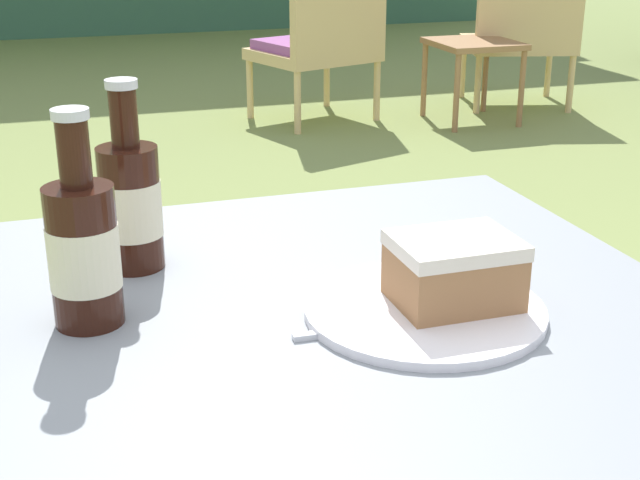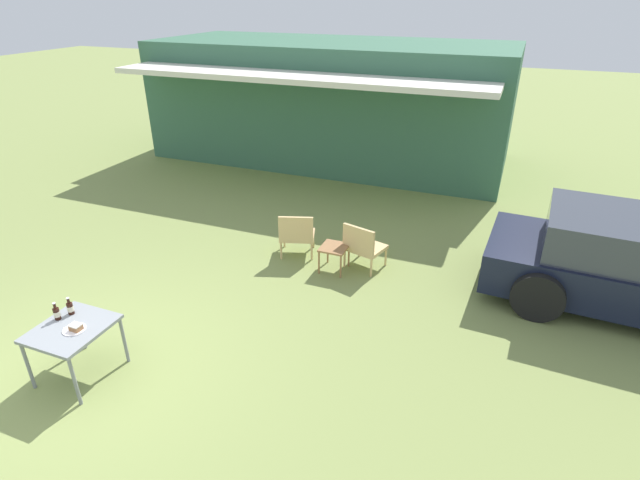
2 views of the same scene
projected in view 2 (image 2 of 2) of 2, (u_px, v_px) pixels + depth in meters
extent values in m
plane|color=olive|center=(84.00, 374.00, 6.03)|extent=(60.00, 60.00, 0.00)
cube|color=#38664C|center=(332.00, 101.00, 13.24)|extent=(9.09, 3.71, 2.99)
cube|color=silver|center=(293.00, 77.00, 10.77)|extent=(8.64, 1.20, 0.12)
cube|color=#383D47|center=(638.00, 238.00, 6.88)|extent=(2.43, 1.73, 0.57)
cylinder|color=black|center=(545.00, 243.00, 8.35)|extent=(0.73, 0.24, 0.72)
cylinder|color=black|center=(538.00, 297.00, 6.89)|extent=(0.73, 0.24, 0.72)
cylinder|color=tan|center=(313.00, 240.00, 8.91)|extent=(0.04, 0.04, 0.32)
cylinder|color=tan|center=(284.00, 239.00, 8.93)|extent=(0.04, 0.04, 0.32)
cylinder|color=tan|center=(312.00, 251.00, 8.50)|extent=(0.04, 0.04, 0.32)
cylinder|color=tan|center=(281.00, 251.00, 8.53)|extent=(0.04, 0.04, 0.32)
cube|color=tan|center=(297.00, 235.00, 8.63)|extent=(0.71, 0.67, 0.06)
cube|color=tan|center=(296.00, 228.00, 8.32)|extent=(0.57, 0.23, 0.42)
cube|color=#995193|center=(297.00, 232.00, 8.61)|extent=(0.63, 0.58, 0.05)
cylinder|color=tan|center=(386.00, 257.00, 8.33)|extent=(0.04, 0.04, 0.32)
cylinder|color=tan|center=(360.00, 248.00, 8.61)|extent=(0.04, 0.04, 0.32)
cylinder|color=tan|center=(371.00, 268.00, 8.01)|extent=(0.04, 0.04, 0.32)
cylinder|color=tan|center=(345.00, 258.00, 8.29)|extent=(0.04, 0.04, 0.32)
cube|color=tan|center=(366.00, 247.00, 8.23)|extent=(0.70, 0.65, 0.06)
cube|color=tan|center=(358.00, 239.00, 7.96)|extent=(0.57, 0.21, 0.42)
cube|color=#996B42|center=(334.00, 247.00, 8.08)|extent=(0.42, 0.45, 0.03)
cylinder|color=#996B42|center=(319.00, 263.00, 8.07)|extent=(0.03, 0.03, 0.40)
cylinder|color=#996B42|center=(341.00, 267.00, 7.95)|extent=(0.03, 0.03, 0.40)
cylinder|color=#996B42|center=(328.00, 252.00, 8.41)|extent=(0.03, 0.03, 0.40)
cylinder|color=#996B42|center=(349.00, 256.00, 8.28)|extent=(0.03, 0.03, 0.40)
cube|color=gray|center=(71.00, 329.00, 5.73)|extent=(0.78, 0.86, 0.04)
cylinder|color=gray|center=(28.00, 366.00, 5.68)|extent=(0.04, 0.04, 0.65)
cylinder|color=gray|center=(75.00, 382.00, 5.45)|extent=(0.04, 0.04, 0.65)
cylinder|color=gray|center=(80.00, 327.00, 6.32)|extent=(0.04, 0.04, 0.65)
cylinder|color=gray|center=(124.00, 340.00, 6.09)|extent=(0.04, 0.04, 0.65)
cylinder|color=white|center=(74.00, 329.00, 5.67)|extent=(0.26, 0.26, 0.01)
cube|color=#9E6B42|center=(76.00, 328.00, 5.65)|extent=(0.13, 0.10, 0.06)
cube|color=silver|center=(75.00, 325.00, 5.63)|extent=(0.13, 0.10, 0.02)
cylinder|color=black|center=(70.00, 309.00, 5.93)|extent=(0.07, 0.07, 0.15)
cylinder|color=black|center=(68.00, 301.00, 5.88)|extent=(0.03, 0.03, 0.07)
cylinder|color=silver|center=(68.00, 298.00, 5.86)|extent=(0.04, 0.04, 0.01)
cylinder|color=beige|center=(70.00, 309.00, 5.93)|extent=(0.07, 0.07, 0.07)
cylinder|color=black|center=(57.00, 314.00, 5.83)|extent=(0.07, 0.07, 0.15)
cylinder|color=black|center=(55.00, 306.00, 5.78)|extent=(0.03, 0.03, 0.07)
cylinder|color=silver|center=(54.00, 303.00, 5.76)|extent=(0.04, 0.04, 0.01)
cylinder|color=beige|center=(57.00, 314.00, 5.83)|extent=(0.07, 0.07, 0.07)
cube|color=silver|center=(68.00, 329.00, 5.68)|extent=(0.16, 0.02, 0.01)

